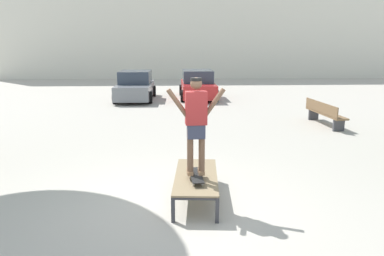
{
  "coord_description": "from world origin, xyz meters",
  "views": [
    {
      "loc": [
        0.03,
        -5.92,
        2.74
      ],
      "look_at": [
        0.41,
        1.77,
        1.0
      ],
      "focal_mm": 33.76,
      "sensor_mm": 36.0,
      "label": 1
    }
  ],
  "objects_px": {
    "car_grey": "(135,87)",
    "skateboard": "(196,175)",
    "park_bench": "(324,113)",
    "car_red": "(198,85)",
    "skate_box": "(196,177)",
    "skater": "(196,120)"
  },
  "relations": [
    {
      "from": "skateboard",
      "to": "park_bench",
      "type": "relative_size",
      "value": 0.33
    },
    {
      "from": "car_grey",
      "to": "park_bench",
      "type": "distance_m",
      "value": 9.95
    },
    {
      "from": "skate_box",
      "to": "skateboard",
      "type": "bearing_deg",
      "value": -94.43
    },
    {
      "from": "skate_box",
      "to": "car_grey",
      "type": "height_order",
      "value": "car_grey"
    },
    {
      "from": "skater",
      "to": "skateboard",
      "type": "bearing_deg",
      "value": -87.03
    },
    {
      "from": "skateboard",
      "to": "skater",
      "type": "height_order",
      "value": "skater"
    },
    {
      "from": "skater",
      "to": "car_red",
      "type": "bearing_deg",
      "value": 86.14
    },
    {
      "from": "car_red",
      "to": "park_bench",
      "type": "relative_size",
      "value": 1.74
    },
    {
      "from": "car_grey",
      "to": "skate_box",
      "type": "bearing_deg",
      "value": -79.4
    },
    {
      "from": "skater",
      "to": "park_bench",
      "type": "xyz_separation_m",
      "value": [
        4.95,
        6.38,
        -1.08
      ]
    },
    {
      "from": "car_red",
      "to": "park_bench",
      "type": "distance_m",
      "value": 8.18
    },
    {
      "from": "car_grey",
      "to": "skateboard",
      "type": "bearing_deg",
      "value": -79.66
    },
    {
      "from": "skater",
      "to": "car_grey",
      "type": "relative_size",
      "value": 0.4
    },
    {
      "from": "car_grey",
      "to": "car_red",
      "type": "xyz_separation_m",
      "value": [
        3.3,
        0.4,
        0.0
      ]
    },
    {
      "from": "car_grey",
      "to": "car_red",
      "type": "bearing_deg",
      "value": 6.87
    },
    {
      "from": "skate_box",
      "to": "car_red",
      "type": "distance_m",
      "value": 13.29
    },
    {
      "from": "car_red",
      "to": "skate_box",
      "type": "bearing_deg",
      "value": -93.85
    },
    {
      "from": "car_grey",
      "to": "park_bench",
      "type": "xyz_separation_m",
      "value": [
        7.34,
        -6.71,
        -0.24
      ]
    },
    {
      "from": "skateboard",
      "to": "park_bench",
      "type": "bearing_deg",
      "value": 52.19
    },
    {
      "from": "skate_box",
      "to": "park_bench",
      "type": "bearing_deg",
      "value": 51.28
    },
    {
      "from": "skater",
      "to": "car_red",
      "type": "xyz_separation_m",
      "value": [
        0.91,
        13.49,
        -0.84
      ]
    },
    {
      "from": "skate_box",
      "to": "skater",
      "type": "height_order",
      "value": "skater"
    }
  ]
}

